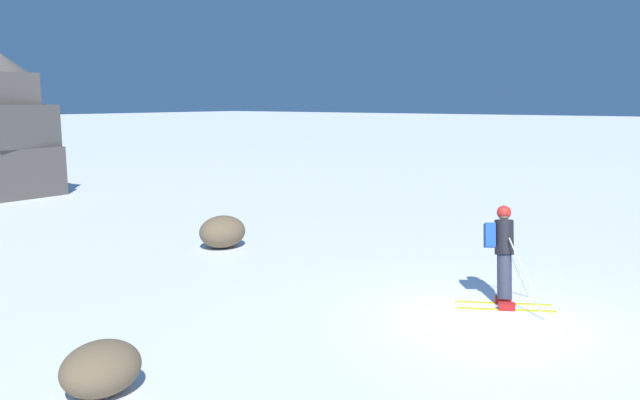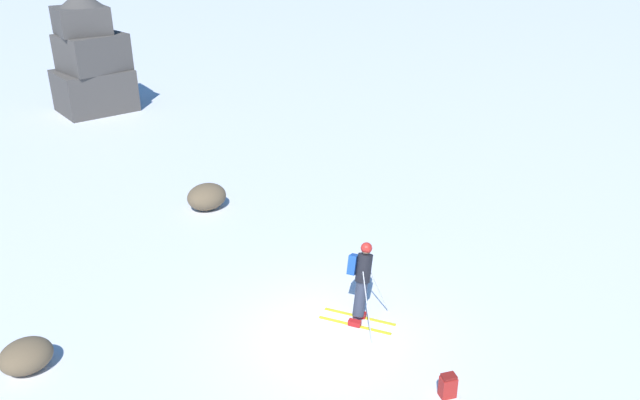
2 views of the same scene
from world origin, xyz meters
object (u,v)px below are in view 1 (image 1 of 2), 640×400
(skier, at_px, (503,249))
(rock_pillar, at_px, (8,138))
(exposed_boulder_0, at_px, (101,368))
(exposed_boulder_1, at_px, (222,232))

(skier, distance_m, rock_pillar, 19.96)
(skier, bearing_deg, exposed_boulder_0, 127.90)
(exposed_boulder_1, bearing_deg, exposed_boulder_0, -146.07)
(rock_pillar, xyz_separation_m, exposed_boulder_1, (-1.30, -12.67, -1.86))
(exposed_boulder_0, xyz_separation_m, exposed_boulder_1, (6.61, 4.45, 0.06))
(skier, distance_m, exposed_boulder_0, 7.15)
(skier, height_order, exposed_boulder_0, skier)
(skier, xyz_separation_m, exposed_boulder_0, (-6.56, 2.76, -0.65))
(rock_pillar, xyz_separation_m, exposed_boulder_0, (-7.91, -17.11, -1.92))
(skier, xyz_separation_m, exposed_boulder_1, (0.05, 7.21, -0.59))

